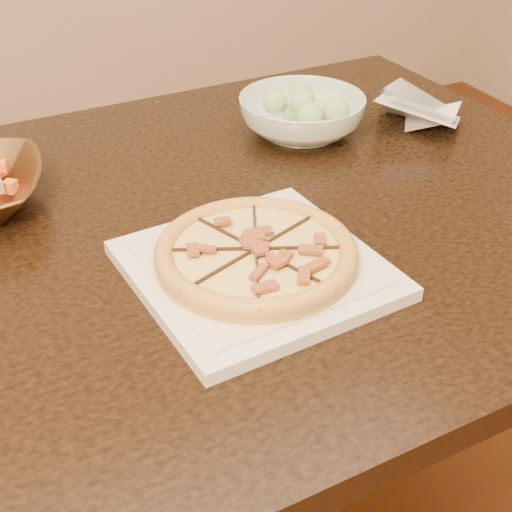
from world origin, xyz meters
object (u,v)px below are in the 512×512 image
object	(u,v)px
plate	(256,269)
salad_bowl	(302,116)
dining_table	(152,291)
pizza	(256,253)

from	to	relation	value
plate	salad_bowl	world-z (taller)	salad_bowl
dining_table	plate	world-z (taller)	plate
plate	pizza	xyz separation A→B (m)	(-0.00, 0.00, 0.02)
dining_table	pizza	world-z (taller)	pizza
plate	salad_bowl	size ratio (longest dim) A/B	1.45
dining_table	pizza	size ratio (longest dim) A/B	5.99
plate	pizza	bearing A→B (deg)	142.98
pizza	salad_bowl	size ratio (longest dim) A/B	1.16
dining_table	plate	bearing A→B (deg)	-58.18
pizza	dining_table	bearing A→B (deg)	121.82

